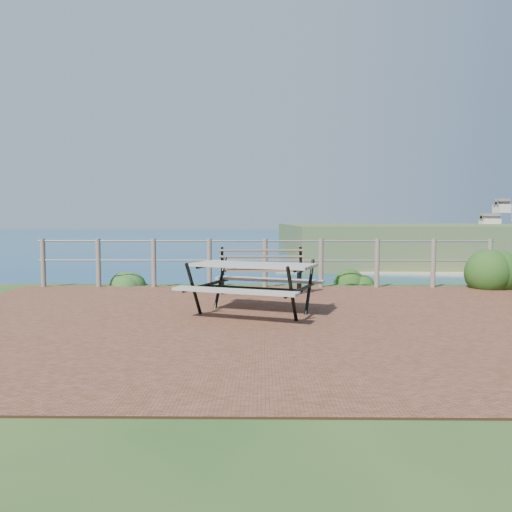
# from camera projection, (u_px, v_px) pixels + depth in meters

# --- Properties ---
(ground) EXTENTS (10.00, 7.00, 0.12)m
(ground) POSITION_uv_depth(u_px,v_px,m) (266.00, 320.00, 6.95)
(ground) COLOR brown
(ground) RESTS_ON ground
(ocean) EXTENTS (1200.00, 1200.00, 0.00)m
(ocean) POSITION_uv_depth(u_px,v_px,m) (263.00, 225.00, 206.45)
(ocean) COLOR #146578
(ocean) RESTS_ON ground
(safety_railing) EXTENTS (9.40, 0.10, 1.00)m
(safety_railing) POSITION_uv_depth(u_px,v_px,m) (265.00, 260.00, 10.26)
(safety_railing) COLOR #6B5B4C
(safety_railing) RESTS_ON ground
(picnic_table) EXTENTS (1.90, 1.45, 0.74)m
(picnic_table) POSITION_uv_depth(u_px,v_px,m) (253.00, 283.00, 7.27)
(picnic_table) COLOR gray
(picnic_table) RESTS_ON ground
(park_bench) EXTENTS (1.58, 0.45, 0.89)m
(park_bench) POSITION_uv_depth(u_px,v_px,m) (261.00, 263.00, 9.42)
(park_bench) COLOR brown
(park_bench) RESTS_ON ground
(shrub_right_edge) EXTENTS (0.97, 0.97, 1.39)m
(shrub_right_edge) POSITION_uv_depth(u_px,v_px,m) (493.00, 288.00, 10.32)
(shrub_right_edge) COLOR #1E4415
(shrub_right_edge) RESTS_ON ground
(shrub_lip_west) EXTENTS (0.78, 0.78, 0.52)m
(shrub_lip_west) POSITION_uv_depth(u_px,v_px,m) (125.00, 285.00, 10.72)
(shrub_lip_west) COLOR #1C4B1D
(shrub_lip_west) RESTS_ON ground
(shrub_lip_east) EXTENTS (0.78, 0.78, 0.53)m
(shrub_lip_east) POSITION_uv_depth(u_px,v_px,m) (353.00, 283.00, 11.10)
(shrub_lip_east) COLOR #1E4415
(shrub_lip_east) RESTS_ON ground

